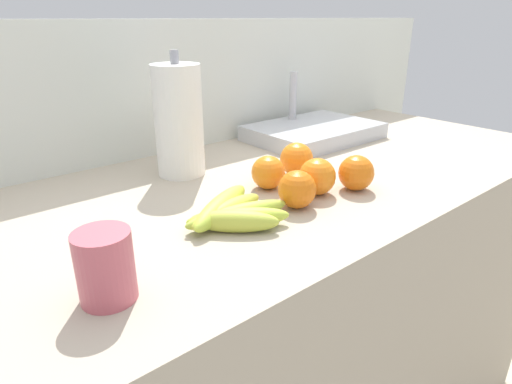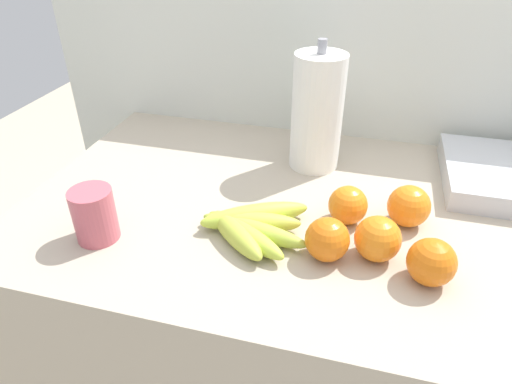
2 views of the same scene
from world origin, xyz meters
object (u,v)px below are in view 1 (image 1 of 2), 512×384
object	(u,v)px
banana_bunch	(231,214)
orange_right	(297,159)
orange_front	(356,173)
mug	(105,266)
orange_back_left	(317,177)
orange_back_right	(297,189)
paper_towel_roll	(179,121)
orange_center	(268,172)
sink_basin	(313,131)

from	to	relation	value
banana_bunch	orange_right	size ratio (longest dim) A/B	2.70
orange_front	mug	distance (m)	0.58
orange_back_left	orange_back_right	bearing A→B (deg)	-164.97
banana_bunch	paper_towel_roll	bearing A→B (deg)	76.22
orange_front	paper_towel_roll	bearing A→B (deg)	125.07
orange_right	orange_front	bearing A→B (deg)	-78.77
orange_center	sink_basin	bearing A→B (deg)	30.13
sink_basin	orange_back_right	bearing A→B (deg)	-140.45
banana_bunch	orange_front	bearing A→B (deg)	-7.39
paper_towel_roll	sink_basin	world-z (taller)	paper_towel_roll
orange_right	sink_basin	xyz separation A→B (m)	(0.28, 0.20, -0.02)
orange_back_right	sink_basin	distance (m)	0.53
orange_back_right	orange_front	bearing A→B (deg)	-5.25
paper_towel_roll	sink_basin	xyz separation A→B (m)	(0.48, 0.02, -0.11)
paper_towel_roll	mug	distance (m)	0.51
banana_bunch	orange_right	world-z (taller)	orange_right
banana_bunch	orange_back_left	distance (m)	0.23
banana_bunch	orange_front	size ratio (longest dim) A/B	2.76
banana_bunch	orange_front	world-z (taller)	orange_front
mug	orange_front	bearing A→B (deg)	3.72
orange_front	orange_back_right	size ratio (longest dim) A/B	1.02
orange_back_right	mug	bearing A→B (deg)	-172.69
orange_center	sink_basin	distance (m)	0.45
orange_center	orange_back_right	size ratio (longest dim) A/B	0.97
orange_front	orange_back_right	xyz separation A→B (m)	(-0.17, 0.02, -0.00)
orange_front	sink_basin	bearing A→B (deg)	55.37
orange_back_left	mug	distance (m)	0.50
orange_center	mug	world-z (taller)	mug
banana_bunch	orange_back_left	xyz separation A→B (m)	(0.23, -0.00, 0.02)
orange_back_left	orange_right	size ratio (longest dim) A/B	1.00
paper_towel_roll	sink_basin	bearing A→B (deg)	1.80
banana_bunch	mug	size ratio (longest dim) A/B	2.16
orange_back_left	sink_basin	size ratio (longest dim) A/B	0.20
banana_bunch	mug	xyz separation A→B (m)	(-0.27, -0.08, 0.03)
orange_right	sink_basin	bearing A→B (deg)	36.24
orange_back_right	sink_basin	bearing A→B (deg)	39.55
sink_basin	orange_back_left	bearing A→B (deg)	-135.97
orange_front	orange_right	world-z (taller)	orange_right
orange_center	orange_back_left	xyz separation A→B (m)	(0.06, -0.09, 0.00)
sink_basin	orange_right	bearing A→B (deg)	-143.76
orange_right	orange_back_right	world-z (taller)	orange_right
orange_front	paper_towel_roll	size ratio (longest dim) A/B	0.27
orange_center	mug	distance (m)	0.47
orange_right	orange_back_right	xyz separation A→B (m)	(-0.14, -0.14, -0.00)
orange_front	mug	xyz separation A→B (m)	(-0.58, -0.04, 0.01)
mug	orange_right	bearing A→B (deg)	19.18
sink_basin	orange_center	bearing A→B (deg)	-149.87
orange_center	orange_front	xyz separation A→B (m)	(0.14, -0.13, 0.00)
banana_bunch	orange_front	distance (m)	0.32
orange_right	paper_towel_roll	bearing A→B (deg)	138.10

